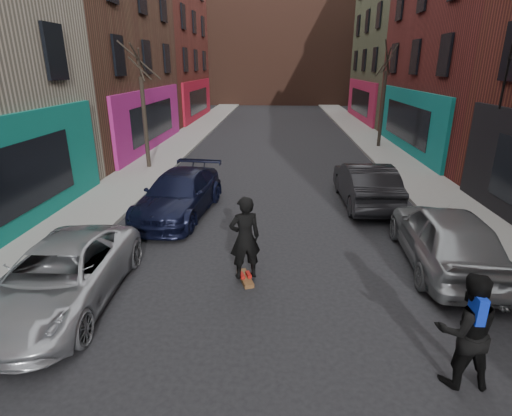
# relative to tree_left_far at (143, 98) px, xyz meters

# --- Properties ---
(sidewalk_left) EXTENTS (2.50, 84.00, 0.13)m
(sidewalk_left) POSITION_rel_tree_left_far_xyz_m (-0.05, 12.00, -3.31)
(sidewalk_left) COLOR gray
(sidewalk_left) RESTS_ON ground
(sidewalk_right) EXTENTS (2.50, 84.00, 0.13)m
(sidewalk_right) POSITION_rel_tree_left_far_xyz_m (12.45, 12.00, -3.31)
(sidewalk_right) COLOR gray
(sidewalk_right) RESTS_ON ground
(building_far) EXTENTS (40.00, 10.00, 14.00)m
(building_far) POSITION_rel_tree_left_far_xyz_m (6.20, 38.00, 3.62)
(building_far) COLOR #47281E
(building_far) RESTS_ON ground
(tree_left_far) EXTENTS (2.00, 2.00, 6.50)m
(tree_left_far) POSITION_rel_tree_left_far_xyz_m (0.00, 0.00, 0.00)
(tree_left_far) COLOR black
(tree_left_far) RESTS_ON sidewalk_left
(tree_right_far) EXTENTS (2.00, 2.00, 6.80)m
(tree_right_far) POSITION_rel_tree_left_far_xyz_m (12.40, 6.00, 0.15)
(tree_right_far) COLOR black
(tree_right_far) RESTS_ON sidewalk_right
(parked_left_far) EXTENTS (2.34, 4.79, 1.31)m
(parked_left_far) POSITION_rel_tree_left_far_xyz_m (1.82, -11.60, -2.73)
(parked_left_far) COLOR #9B9EA4
(parked_left_far) RESTS_ON ground
(parked_left_end) EXTENTS (2.55, 5.12, 1.43)m
(parked_left_end) POSITION_rel_tree_left_far_xyz_m (3.00, -6.12, -2.67)
(parked_left_end) COLOR black
(parked_left_end) RESTS_ON ground
(parked_right_far) EXTENTS (2.13, 4.78, 1.60)m
(parked_right_far) POSITION_rel_tree_left_far_xyz_m (10.45, -9.38, -2.58)
(parked_right_far) COLOR gray
(parked_right_far) RESTS_ON ground
(parked_right_end) EXTENTS (1.71, 4.67, 1.53)m
(parked_right_end) POSITION_rel_tree_left_far_xyz_m (9.44, -4.64, -2.62)
(parked_right_end) COLOR black
(parked_right_end) RESTS_ON ground
(skateboard) EXTENTS (0.47, 0.83, 0.10)m
(skateboard) POSITION_rel_tree_left_far_xyz_m (5.57, -10.41, -3.33)
(skateboard) COLOR brown
(skateboard) RESTS_ON ground
(skateboarder) EXTENTS (0.84, 0.69, 1.98)m
(skateboarder) POSITION_rel_tree_left_far_xyz_m (5.57, -10.41, -2.29)
(skateboarder) COLOR black
(skateboarder) RESTS_ON skateboard
(pedestrian) EXTENTS (0.96, 0.76, 1.93)m
(pedestrian) POSITION_rel_tree_left_far_xyz_m (9.20, -13.39, -2.41)
(pedestrian) COLOR black
(pedestrian) RESTS_ON ground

